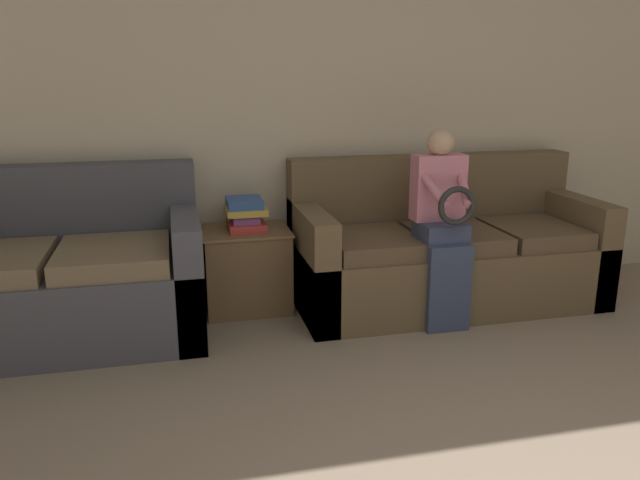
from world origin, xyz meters
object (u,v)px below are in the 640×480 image
(couch_main, at_px, (444,253))
(child_left_seated, at_px, (443,221))
(side_shelf, at_px, (246,268))
(book_stack, at_px, (245,214))
(couch_side, at_px, (60,280))

(couch_main, relative_size, child_left_seated, 1.68)
(child_left_seated, xyz_separation_m, side_shelf, (-1.14, 0.53, -0.38))
(child_left_seated, bearing_deg, side_shelf, 155.30)
(side_shelf, height_order, book_stack, book_stack)
(couch_side, relative_size, book_stack, 5.68)
(child_left_seated, distance_m, side_shelf, 1.32)
(couch_side, xyz_separation_m, book_stack, (1.13, 0.20, 0.30))
(couch_main, height_order, book_stack, couch_main)
(couch_main, relative_size, couch_side, 1.25)
(couch_main, height_order, side_shelf, couch_main)
(couch_side, xyz_separation_m, child_left_seated, (2.27, -0.33, 0.31))
(side_shelf, relative_size, book_stack, 1.97)
(couch_side, xyz_separation_m, side_shelf, (1.13, 0.19, -0.07))
(couch_side, relative_size, side_shelf, 2.88)
(couch_main, bearing_deg, book_stack, 172.72)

